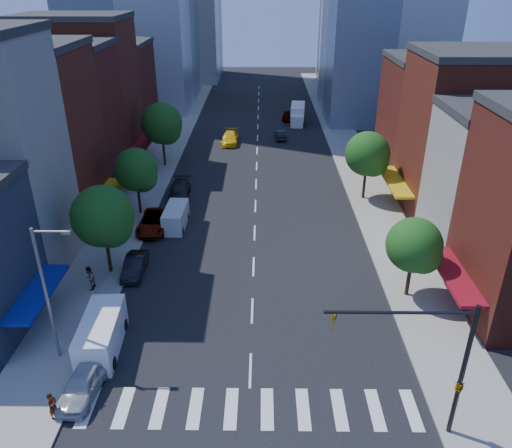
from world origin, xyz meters
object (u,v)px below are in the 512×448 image
Objects in this scene: cargo_van_far at (175,218)px; box_truck at (298,115)px; parked_car_front at (83,384)px; pedestrian_near at (52,406)px; parked_car_rear at (180,190)px; traffic_car_far at (288,115)px; pedestrian_far at (90,278)px; taxi at (230,138)px; parked_car_second at (135,266)px; cargo_van_near at (101,335)px; parked_car_third at (153,222)px; traffic_car_oncoming at (281,135)px.

cargo_van_far is 0.65× the size of box_truck.
parked_car_front is 2.70× the size of pedestrian_near.
cargo_van_far is at bearing -87.15° from parked_car_rear.
pedestrian_far reaches higher than traffic_car_far.
box_truck is (10.23, 10.97, 0.56)m from taxi.
parked_car_second is at bearing -97.38° from parked_car_rear.
pedestrian_near is (-1.01, -5.56, -0.18)m from cargo_van_near.
cargo_van_far is (2.00, 0.56, 0.21)m from parked_car_third.
cargo_van_near reaches higher than traffic_car_far.
pedestrian_near reaches higher than parked_car_front.
pedestrian_near is 12.36m from pedestrian_far.
traffic_car_oncoming is 0.54× the size of box_truck.
parked_car_rear is 23.99m from traffic_car_oncoming.
traffic_car_far reaches higher than parked_car_second.
taxi is at bearing 164.96° from pedestrian_far.
parked_car_rear is at bearing 96.99° from cargo_van_far.
parked_car_rear is 1.31× the size of traffic_car_oncoming.
traffic_car_oncoming is at bearing 66.07° from parked_car_third.
traffic_car_far is at bearing 72.36° from cargo_van_near.
box_truck is (15.85, 58.30, 0.58)m from parked_car_front.
traffic_car_oncoming is at bearing -103.52° from box_truck.
taxi reaches higher than parked_car_second.
pedestrian_far reaches higher than cargo_van_far.
cargo_van_far is at bearing 78.76° from traffic_car_far.
traffic_car_oncoming is 53.09m from pedestrian_near.
parked_car_second is at bearing -104.16° from box_truck.
cargo_van_far is at bearing 80.19° from cargo_van_near.
cargo_van_far is (2.00, 8.26, 0.27)m from parked_car_second.
cargo_van_near is 56.82m from box_truck.
parked_car_second is 49.53m from traffic_car_far.
pedestrian_near is (-13.87, -51.25, 0.33)m from traffic_car_oncoming.
taxi is at bearing 89.27° from parked_car_front.
taxi is (4.32, 18.92, 0.04)m from parked_car_rear.
traffic_car_oncoming is at bearing 69.55° from parked_car_second.
cargo_van_near reaches higher than parked_car_front.
box_truck is 51.40m from pedestrian_far.
traffic_car_oncoming is at bearing 88.10° from traffic_car_far.
cargo_van_near is 17.53m from cargo_van_far.
pedestrian_near is (-3.00, -22.98, 0.00)m from cargo_van_far.
cargo_van_near is at bearing 69.97° from traffic_car_oncoming.
parked_car_second is 0.77× the size of parked_car_third.
box_truck is (15.86, 37.70, 0.57)m from parked_car_third.
parked_car_front is 2.10m from pedestrian_near.
traffic_car_oncoming is (11.56, 21.02, -0.10)m from parked_car_rear.
traffic_car_far is (14.45, 56.53, -0.41)m from cargo_van_near.
traffic_car_oncoming is (10.87, 28.27, -0.33)m from cargo_van_far.
cargo_van_far is 1.06× the size of traffic_car_far.
parked_car_rear is (1.31, 15.51, 0.04)m from parked_car_second.
box_truck is at bearing 80.84° from parked_car_front.
parked_car_second is 0.84× the size of parked_car_rear.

